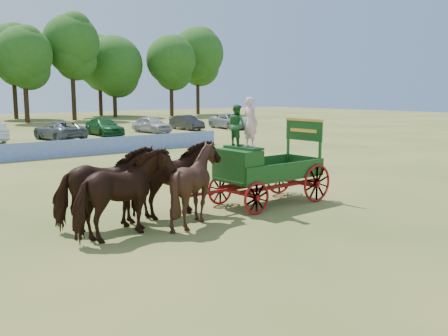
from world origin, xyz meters
The scene contains 8 objects.
ground centered at (0.00, 0.00, 0.00)m, with size 160.00×160.00×0.00m, color #9E8647.
horse_lead_left centered at (-4.94, 0.42, 1.23)m, with size 1.32×2.90×2.45m, color #32150E.
horse_lead_right centered at (-4.94, 1.52, 1.23)m, with size 1.32×2.90×2.45m, color #32150E.
horse_wheel_left centered at (-2.54, 0.42, 1.23)m, with size 1.98×2.23×2.46m, color #32150E.
horse_wheel_right centered at (-2.54, 1.52, 1.23)m, with size 1.32×2.90×2.45m, color #32150E.
farm_dray centered at (0.43, 0.98, 1.61)m, with size 6.00×2.00×3.83m.
sponsor_banner centered at (-1.00, 18.00, 0.53)m, with size 26.00×0.08×1.05m, color #2143B3.
parked_cars centered at (0.32, 29.83, 0.78)m, with size 51.93×7.52×1.63m.
Camera 1 is at (-11.28, -11.66, 4.04)m, focal length 40.00 mm.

